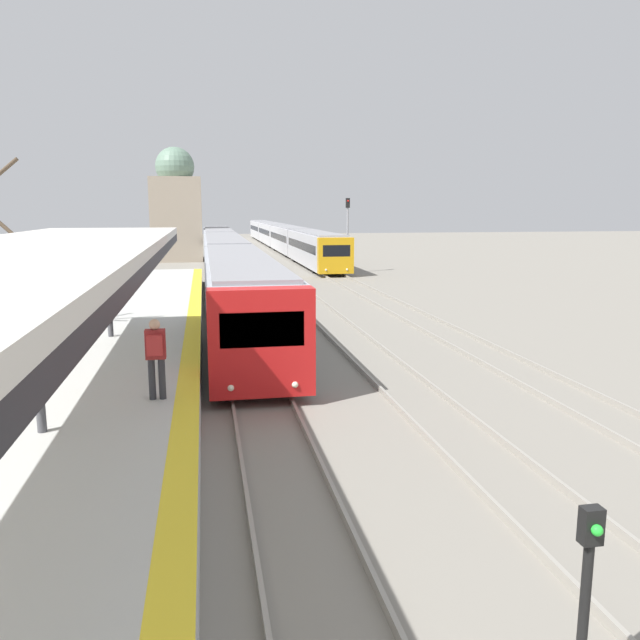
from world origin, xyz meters
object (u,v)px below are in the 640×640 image
person_on_platform (156,352)px  train_far (281,236)px  signal_mast_far (348,227)px  signal_post_near (587,583)px  train_near (225,258)px

person_on_platform → train_far: size_ratio=0.03×
train_far → signal_mast_far: size_ratio=11.58×
train_far → signal_post_near: bearing=-94.6°
person_on_platform → train_far: train_far is taller
train_far → train_near: bearing=-102.7°
signal_post_near → signal_mast_far: bearing=80.2°
train_far → signal_post_near: (-5.52, -69.23, -0.38)m
train_far → signal_mast_far: (1.48, -28.76, 1.82)m
person_on_platform → signal_post_near: bearing=-60.2°
train_far → signal_mast_far: bearing=-87.1°
person_on_platform → train_near: size_ratio=0.03×
person_on_platform → train_near: (2.31, 27.18, -0.20)m
train_near → signal_post_near: 35.08m
person_on_platform → train_far: bearing=80.7°
train_near → signal_mast_far: size_ratio=9.27×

